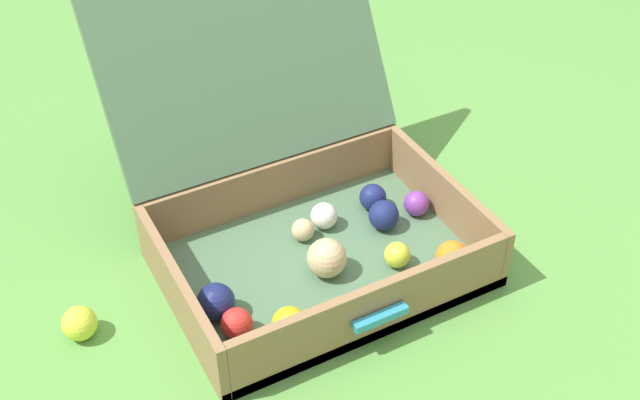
{
  "coord_description": "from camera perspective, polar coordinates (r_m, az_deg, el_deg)",
  "views": [
    {
      "loc": [
        -0.57,
        -0.98,
        1.15
      ],
      "look_at": [
        -0.0,
        0.07,
        0.19
      ],
      "focal_mm": 45.08,
      "sensor_mm": 36.0,
      "label": 1
    }
  ],
  "objects": [
    {
      "name": "ground_plane",
      "position": [
        1.62,
        1.15,
        -6.41
      ],
      "size": [
        16.0,
        16.0,
        0.0
      ],
      "primitive_type": "plane",
      "color": "#569342"
    },
    {
      "name": "stray_ball_on_grass",
      "position": [
        1.58,
        -16.71,
        -8.39
      ],
      "size": [
        0.07,
        0.07,
        0.07
      ],
      "primitive_type": "sphere",
      "color": "#CCDB38",
      "rests_on": "ground"
    },
    {
      "name": "open_suitcase",
      "position": [
        1.64,
        -1.3,
        -0.22
      ],
      "size": [
        0.62,
        0.69,
        0.52
      ],
      "color": "#4C7051",
      "rests_on": "ground"
    }
  ]
}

